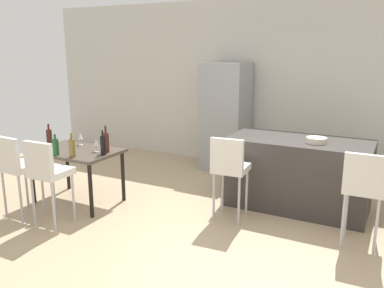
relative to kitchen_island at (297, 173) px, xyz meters
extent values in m
plane|color=tan|center=(-0.58, -1.15, -0.46)|extent=(10.00, 10.00, 0.00)
cube|color=beige|center=(-0.58, 1.65, 0.99)|extent=(10.00, 0.12, 2.90)
cube|color=#383330|center=(0.00, 0.00, 0.00)|extent=(1.80, 0.89, 0.92)
cube|color=silver|center=(-0.63, -0.76, 0.19)|extent=(0.43, 0.43, 0.08)
cube|color=silver|center=(-0.62, -0.93, 0.41)|extent=(0.40, 0.09, 0.36)
cylinder|color=#B2B2B7|center=(-0.80, -0.61, -0.16)|extent=(0.03, 0.03, 0.61)
cylinder|color=#B2B2B7|center=(-0.48, -0.59, -0.16)|extent=(0.03, 0.03, 0.61)
cylinder|color=#B2B2B7|center=(-0.78, -0.93, -0.16)|extent=(0.03, 0.03, 0.61)
cylinder|color=#B2B2B7|center=(-0.46, -0.91, -0.16)|extent=(0.03, 0.03, 0.61)
cube|color=silver|center=(0.87, -0.76, 0.19)|extent=(0.41, 0.41, 0.08)
cube|color=silver|center=(0.87, -0.93, 0.41)|extent=(0.40, 0.07, 0.36)
cylinder|color=#B2B2B7|center=(0.70, -0.61, -0.16)|extent=(0.03, 0.03, 0.61)
cylinder|color=#B2B2B7|center=(1.02, -0.60, -0.16)|extent=(0.03, 0.03, 0.61)
cylinder|color=#B2B2B7|center=(0.71, -0.93, -0.16)|extent=(0.03, 0.03, 0.61)
cylinder|color=#B2B2B7|center=(1.03, -0.92, -0.16)|extent=(0.03, 0.03, 0.61)
cube|color=#4C4238|center=(-2.68, -1.24, 0.26)|extent=(1.15, 0.77, 0.04)
cylinder|color=black|center=(-3.20, -0.91, -0.11)|extent=(0.05, 0.05, 0.70)
cylinder|color=black|center=(-2.17, -0.91, -0.11)|extent=(0.05, 0.05, 0.70)
cylinder|color=black|center=(-3.20, -1.56, -0.11)|extent=(0.05, 0.05, 0.70)
cylinder|color=black|center=(-2.17, -1.56, -0.11)|extent=(0.05, 0.05, 0.70)
cube|color=silver|center=(-2.94, -1.92, 0.19)|extent=(0.42, 0.42, 0.08)
cube|color=silver|center=(-2.95, -2.09, 0.41)|extent=(0.40, 0.08, 0.36)
cylinder|color=#B2B2B7|center=(-3.09, -1.75, -0.16)|extent=(0.03, 0.03, 0.61)
cylinder|color=#B2B2B7|center=(-2.77, -1.77, -0.16)|extent=(0.03, 0.03, 0.61)
cylinder|color=#B2B2B7|center=(-3.11, -2.07, -0.16)|extent=(0.03, 0.03, 0.61)
cylinder|color=#B2B2B7|center=(-2.79, -2.09, -0.16)|extent=(0.03, 0.03, 0.61)
cube|color=silver|center=(-2.43, -1.92, 0.19)|extent=(0.41, 0.41, 0.08)
cube|color=silver|center=(-2.42, -2.09, 0.41)|extent=(0.40, 0.07, 0.36)
cylinder|color=#B2B2B7|center=(-2.59, -1.76, -0.16)|extent=(0.03, 0.03, 0.61)
cylinder|color=#B2B2B7|center=(-2.27, -1.76, -0.16)|extent=(0.03, 0.03, 0.61)
cylinder|color=#B2B2B7|center=(-2.58, -2.08, -0.16)|extent=(0.03, 0.03, 0.61)
cylinder|color=#B2B2B7|center=(-2.26, -2.08, -0.16)|extent=(0.03, 0.03, 0.61)
cylinder|color=#194723|center=(-2.71, -1.56, 0.38)|extent=(0.08, 0.08, 0.21)
cylinder|color=#194723|center=(-2.71, -1.56, 0.52)|extent=(0.03, 0.03, 0.06)
cylinder|color=black|center=(-2.18, -1.27, 0.40)|extent=(0.06, 0.06, 0.25)
cylinder|color=black|center=(-2.18, -1.27, 0.56)|extent=(0.02, 0.02, 0.07)
cylinder|color=brown|center=(-2.46, -1.53, 0.39)|extent=(0.07, 0.07, 0.23)
cylinder|color=brown|center=(-2.46, -1.53, 0.55)|extent=(0.03, 0.03, 0.08)
cylinder|color=#471E19|center=(-2.23, -1.15, 0.41)|extent=(0.08, 0.08, 0.26)
cylinder|color=#471E19|center=(-2.23, -1.15, 0.59)|extent=(0.03, 0.03, 0.10)
cylinder|color=#471E19|center=(-3.19, -1.22, 0.39)|extent=(0.08, 0.08, 0.22)
cylinder|color=#471E19|center=(-3.19, -1.22, 0.54)|extent=(0.03, 0.03, 0.08)
cylinder|color=silver|center=(-2.82, -1.00, 0.28)|extent=(0.06, 0.06, 0.00)
cylinder|color=silver|center=(-2.82, -1.00, 0.32)|extent=(0.01, 0.01, 0.08)
cone|color=silver|center=(-2.82, -1.00, 0.41)|extent=(0.07, 0.07, 0.09)
cylinder|color=silver|center=(-2.37, -1.19, 0.28)|extent=(0.06, 0.06, 0.00)
cylinder|color=silver|center=(-2.37, -1.19, 0.32)|extent=(0.01, 0.01, 0.08)
cone|color=silver|center=(-2.37, -1.19, 0.41)|extent=(0.07, 0.07, 0.09)
cube|color=#939699|center=(-1.55, 1.21, 0.46)|extent=(0.72, 0.68, 1.84)
cylinder|color=beige|center=(0.23, -0.10, 0.50)|extent=(0.25, 0.25, 0.07)
camera|label=1|loc=(1.14, -5.11, 1.61)|focal=37.51mm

